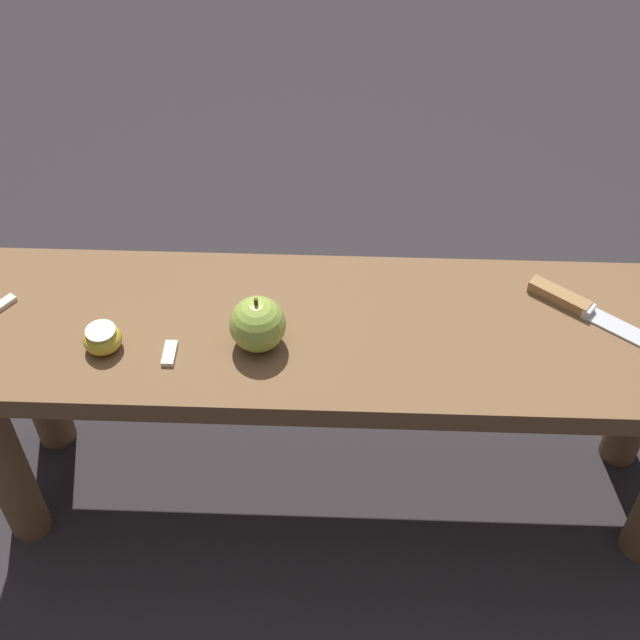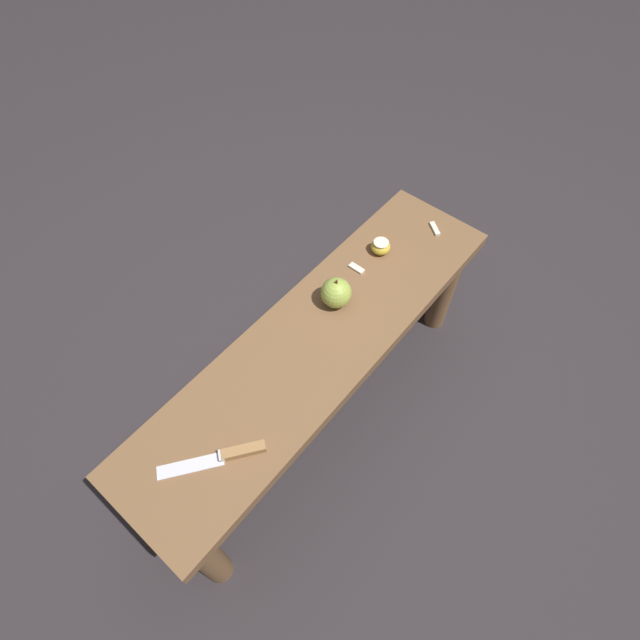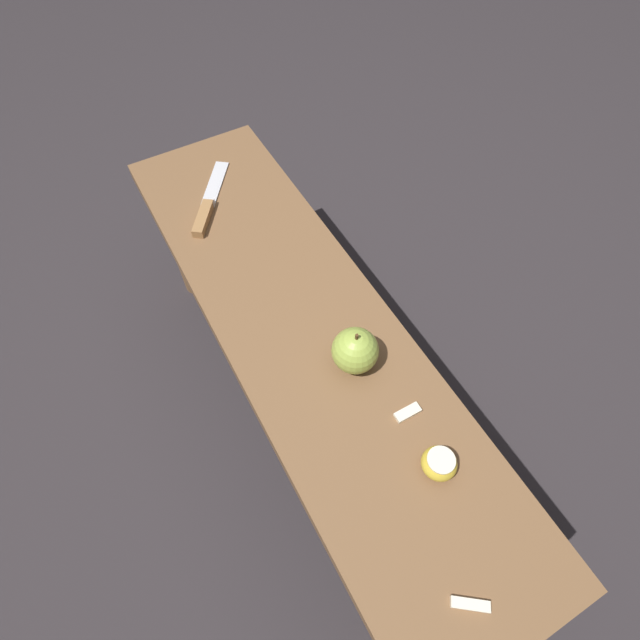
{
  "view_description": "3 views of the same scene",
  "coord_description": "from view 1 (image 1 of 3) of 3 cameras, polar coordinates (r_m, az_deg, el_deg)",
  "views": [
    {
      "loc": [
        -0.01,
        0.93,
        1.46
      ],
      "look_at": [
        0.03,
        0.02,
        0.49
      ],
      "focal_mm": 50.0,
      "sensor_mm": 36.0,
      "label": 1
    },
    {
      "loc": [
        -0.54,
        -0.46,
        1.57
      ],
      "look_at": [
        0.03,
        0.02,
        0.49
      ],
      "focal_mm": 28.0,
      "sensor_mm": 36.0,
      "label": 2
    },
    {
      "loc": [
        0.47,
        -0.23,
        1.27
      ],
      "look_at": [
        0.03,
        0.02,
        0.49
      ],
      "focal_mm": 28.0,
      "sensor_mm": 36.0,
      "label": 3
    }
  ],
  "objects": [
    {
      "name": "knife",
      "position": [
        1.45,
        16.31,
        0.75
      ],
      "size": [
        0.22,
        0.17,
        0.02
      ],
      "rotation": [
        0.0,
        0.0,
        2.51
      ],
      "color": "silver",
      "rests_on": "wooden_bench"
    },
    {
      "name": "apple_slice_near_knife",
      "position": [
        1.35,
        -9.61,
        -2.12
      ],
      "size": [
        0.02,
        0.05,
        0.01
      ],
      "color": "silver",
      "rests_on": "wooden_bench"
    },
    {
      "name": "apple_whole",
      "position": [
        1.33,
        -4.01,
        -0.27
      ],
      "size": [
        0.09,
        0.09,
        0.1
      ],
      "color": "#9EB747",
      "rests_on": "wooden_bench"
    },
    {
      "name": "ground_plane",
      "position": [
        1.74,
        0.92,
        -10.65
      ],
      "size": [
        8.0,
        8.0,
        0.0
      ],
      "primitive_type": "plane",
      "color": "#2D282B"
    },
    {
      "name": "wooden_bench",
      "position": [
        1.45,
        1.08,
        -3.13
      ],
      "size": [
        1.24,
        0.32,
        0.45
      ],
      "color": "brown",
      "rests_on": "ground_plane"
    },
    {
      "name": "apple_slice_center",
      "position": [
        1.49,
        -19.81,
        0.83
      ],
      "size": [
        0.05,
        0.05,
        0.01
      ],
      "color": "silver",
      "rests_on": "wooden_bench"
    },
    {
      "name": "apple_cut",
      "position": [
        1.37,
        -13.75,
        -1.17
      ],
      "size": [
        0.06,
        0.06,
        0.04
      ],
      "color": "gold",
      "rests_on": "wooden_bench"
    }
  ]
}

